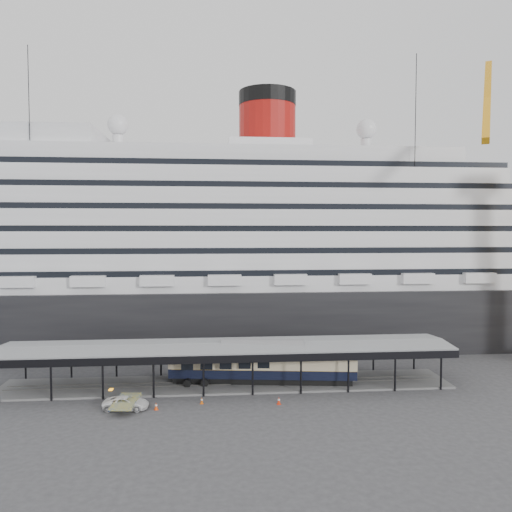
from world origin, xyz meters
name	(u,v)px	position (x,y,z in m)	size (l,w,h in m)	color
ground	(228,398)	(0.00, 0.00, 0.00)	(200.00, 200.00, 0.00)	#363638
cruise_ship	(223,237)	(0.05, 32.00, 18.35)	(130.00, 30.00, 43.90)	black
platform_canopy	(227,366)	(0.00, 5.00, 2.36)	(56.00, 9.18, 5.30)	slate
port_truck	(126,403)	(-11.23, -2.60, 0.68)	(2.27, 4.92, 1.37)	white
pullman_carriage	(262,362)	(4.45, 5.00, 2.78)	(23.63, 6.06, 23.01)	black
traffic_cone_left	(156,406)	(-7.95, -3.03, 0.41)	(0.54, 0.54, 0.83)	#EA420D
traffic_cone_mid	(202,400)	(-3.05, -1.58, 0.38)	(0.43, 0.43, 0.76)	#D1550B
traffic_cone_right	(279,401)	(5.57, -2.49, 0.42)	(0.49, 0.49, 0.85)	red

